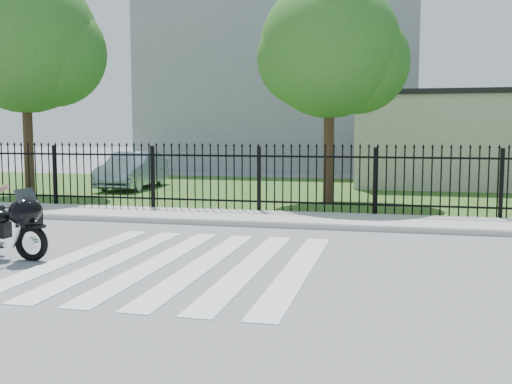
# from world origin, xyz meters

# --- Properties ---
(ground) EXTENTS (120.00, 120.00, 0.00)m
(ground) POSITION_xyz_m (0.00, 0.00, 0.00)
(ground) COLOR slate
(ground) RESTS_ON ground
(crosswalk) EXTENTS (5.00, 5.50, 0.01)m
(crosswalk) POSITION_xyz_m (0.00, 0.00, 0.01)
(crosswalk) COLOR silver
(crosswalk) RESTS_ON ground
(sidewalk) EXTENTS (40.00, 2.00, 0.12)m
(sidewalk) POSITION_xyz_m (0.00, 5.00, 0.06)
(sidewalk) COLOR #ADAAA3
(sidewalk) RESTS_ON ground
(curb) EXTENTS (40.00, 0.12, 0.12)m
(curb) POSITION_xyz_m (0.00, 4.00, 0.06)
(curb) COLOR #ADAAA3
(curb) RESTS_ON ground
(grass_strip) EXTENTS (40.00, 12.00, 0.02)m
(grass_strip) POSITION_xyz_m (0.00, 12.00, 0.01)
(grass_strip) COLOR #28541C
(grass_strip) RESTS_ON ground
(iron_fence) EXTENTS (26.00, 0.04, 1.80)m
(iron_fence) POSITION_xyz_m (0.00, 6.00, 0.90)
(iron_fence) COLOR black
(iron_fence) RESTS_ON ground
(tree_left) EXTENTS (4.80, 4.80, 7.58)m
(tree_left) POSITION_xyz_m (-8.50, 8.50, 5.17)
(tree_left) COLOR #382316
(tree_left) RESTS_ON ground
(tree_mid) EXTENTS (4.20, 4.20, 6.78)m
(tree_mid) POSITION_xyz_m (1.50, 9.00, 4.67)
(tree_mid) COLOR #382316
(tree_mid) RESTS_ON ground
(building_low) EXTENTS (10.00, 6.00, 3.50)m
(building_low) POSITION_xyz_m (7.00, 16.00, 1.75)
(building_low) COLOR beige
(building_low) RESTS_ON ground
(building_low_roof) EXTENTS (10.20, 6.20, 0.20)m
(building_low_roof) POSITION_xyz_m (7.00, 16.00, 3.60)
(building_low_roof) COLOR black
(building_low_roof) RESTS_ON building_low
(building_tall) EXTENTS (15.00, 10.00, 12.00)m
(building_tall) POSITION_xyz_m (-3.00, 26.00, 6.00)
(building_tall) COLOR #909398
(building_tall) RESTS_ON ground
(parked_car) EXTENTS (1.70, 4.27, 1.38)m
(parked_car) POSITION_xyz_m (-6.17, 11.58, 0.71)
(parked_car) COLOR #8B9EAF
(parked_car) RESTS_ON grass_strip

